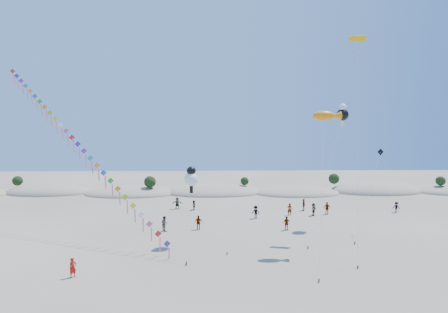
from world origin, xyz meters
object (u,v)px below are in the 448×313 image
parafoil_kite (358,44)px  flyer_foreground (73,268)px  kite_train (75,142)px  fish_kite (327,116)px

parafoil_kite → flyer_foreground: size_ratio=13.80×
kite_train → flyer_foreground: size_ratio=15.72×
kite_train → fish_kite: (28.80, -6.54, 3.02)m
kite_train → flyer_foreground: (4.60, -14.14, -10.24)m
parafoil_kite → flyer_foreground: parafoil_kite is taller
parafoil_kite → flyer_foreground: bearing=-155.0°
flyer_foreground → kite_train: bearing=60.0°
flyer_foreground → fish_kite: bearing=-30.6°
fish_kite → flyer_foreground: (-24.21, -7.60, -13.25)m
fish_kite → flyer_foreground: fish_kite is taller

